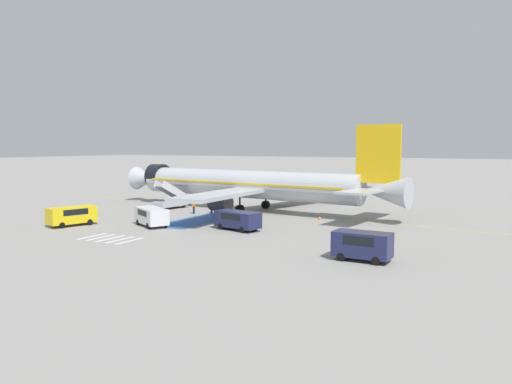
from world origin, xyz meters
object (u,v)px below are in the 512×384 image
Objects in this scene: service_van_0 at (238,219)px; airliner at (247,184)px; ground_crew_0 at (194,205)px; traffic_cone_1 at (244,217)px; ground_crew_1 at (212,206)px; service_van_1 at (362,244)px; fuel_tanker at (345,188)px; traffic_cone_0 at (320,218)px; traffic_cone_2 at (148,214)px; boarding_stairs_forward at (170,201)px; service_van_2 at (72,214)px; service_van_3 at (151,215)px.

airliner is at bearing -140.72° from service_van_0.
ground_crew_0 is 3.67× the size of traffic_cone_1.
ground_crew_1 is at bearing 126.48° from ground_crew_0.
service_van_1 is (15.13, -7.29, 0.13)m from service_van_0.
traffic_cone_1 is (-18.32, 14.06, -1.05)m from service_van_1.
fuel_tanker reaches higher than traffic_cone_0.
ground_crew_0 is 2.24m from ground_crew_1.
service_van_0 is 10.99× the size of traffic_cone_2.
boarding_stairs_forward is 3.06× the size of ground_crew_1.
traffic_cone_2 is at bearing -40.54° from ground_crew_0.
service_van_0 is (17.03, -10.68, 0.18)m from boarding_stairs_forward.
service_van_0 reaches higher than ground_crew_1.
boarding_stairs_forward is at bearing -118.43° from fuel_tanker.
service_van_1 is (21.85, -21.18, -2.21)m from airliner.
service_van_2 is 1.02× the size of service_van_3.
traffic_cone_1 is (13.85, 12.90, -0.99)m from service_van_2.
ground_crew_0 is 8.04m from traffic_cone_1.
traffic_cone_0 is (11.52, -3.29, -3.27)m from airliner.
service_van_3 is 2.96× the size of ground_crew_1.
fuel_tanker is at bearing 83.01° from traffic_cone_1.
service_van_3 is at bearing -137.48° from traffic_cone_0.
fuel_tanker is at bearing -12.26° from airliner.
service_van_2 is at bearing -105.18° from fuel_tanker.
service_van_3 reaches higher than ground_crew_0.
traffic_cone_2 reaches higher than traffic_cone_0.
service_van_0 is 15.66m from traffic_cone_2.
ground_crew_0 is at bearing -105.34° from fuel_tanker.
service_van_0 is 0.99× the size of service_van_2.
ground_crew_1 is at bearing -151.76° from service_van_3.
service_van_2 is 3.01× the size of ground_crew_1.
traffic_cone_1 is at bearing 86.58° from ground_crew_0.
fuel_tanker is at bearing -158.54° from service_van_1.
service_van_0 is 18.11m from service_van_2.
airliner is 11.09m from boarding_stairs_forward.
boarding_stairs_forward is 11.29× the size of traffic_cone_2.
traffic_cone_1 is (3.52, -7.13, -3.26)m from airliner.
service_van_2 is 10.75× the size of traffic_cone_1.
traffic_cone_1 is (13.84, -3.92, -0.74)m from boarding_stairs_forward.
fuel_tanker is at bearing 178.43° from ground_crew_1.
airliner reaches higher than boarding_stairs_forward.
boarding_stairs_forward is 2.98× the size of ground_crew_0.
service_van_2 reaches higher than traffic_cone_0.
service_van_1 is 29.33m from ground_crew_1.
service_van_2 is at bearing -35.07° from service_van_3.
service_van_3 reaches higher than traffic_cone_2.
airliner is 7.82m from ground_crew_0.
fuel_tanker is at bearing 63.01° from traffic_cone_2.
service_van_2 is (-17.04, -6.14, 0.07)m from service_van_0.
service_van_1 is 23.12m from traffic_cone_1.
fuel_tanker is (17.16, 23.21, 0.76)m from boarding_stairs_forward.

